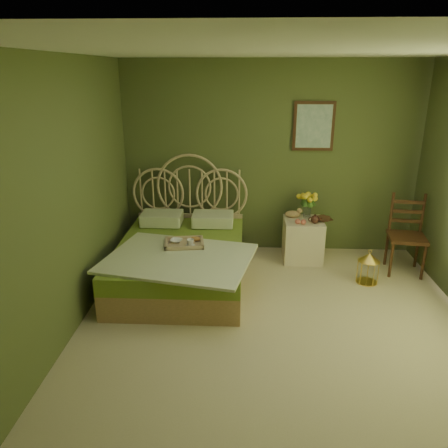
# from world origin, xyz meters

# --- Properties ---
(floor) EXTENTS (4.50, 4.50, 0.00)m
(floor) POSITION_xyz_m (0.00, 0.00, 0.00)
(floor) COLOR #C1AE8B
(floor) RESTS_ON ground
(ceiling) EXTENTS (4.50, 4.50, 0.00)m
(ceiling) POSITION_xyz_m (0.00, 0.00, 2.60)
(ceiling) COLOR silver
(ceiling) RESTS_ON wall_back
(wall_back) EXTENTS (4.00, 0.00, 4.00)m
(wall_back) POSITION_xyz_m (0.00, 2.25, 1.30)
(wall_back) COLOR #4C582E
(wall_back) RESTS_ON floor
(wall_left) EXTENTS (0.00, 4.50, 4.50)m
(wall_left) POSITION_xyz_m (-2.00, 0.00, 1.30)
(wall_left) COLOR #4C582E
(wall_left) RESTS_ON floor
(wall_art) EXTENTS (0.54, 0.04, 0.64)m
(wall_art) POSITION_xyz_m (0.56, 2.22, 1.75)
(wall_art) COLOR #35200E
(wall_art) RESTS_ON wall_back
(bed) EXTENTS (1.75, 2.21, 1.37)m
(bed) POSITION_xyz_m (-1.10, 1.18, 0.30)
(bed) COLOR tan
(bed) RESTS_ON floor
(nightstand) EXTENTS (0.51, 0.51, 0.99)m
(nightstand) POSITION_xyz_m (0.46, 1.88, 0.35)
(nightstand) COLOR beige
(nightstand) RESTS_ON floor
(chair) EXTENTS (0.50, 0.50, 0.99)m
(chair) POSITION_xyz_m (1.70, 1.61, 0.55)
(chair) COLOR #35200E
(chair) RESTS_ON floor
(birdcage) EXTENTS (0.25, 0.25, 0.39)m
(birdcage) POSITION_xyz_m (1.17, 1.20, 0.19)
(birdcage) COLOR gold
(birdcage) RESTS_ON floor
(book_lower) EXTENTS (0.25, 0.28, 0.02)m
(book_lower) POSITION_xyz_m (0.64, 1.88, 0.57)
(book_lower) COLOR #381E0F
(book_lower) RESTS_ON nightstand
(book_upper) EXTENTS (0.21, 0.25, 0.02)m
(book_upper) POSITION_xyz_m (0.64, 1.88, 0.59)
(book_upper) COLOR #472819
(book_upper) RESTS_ON nightstand
(cereal_bowl) EXTENTS (0.16, 0.16, 0.03)m
(cereal_bowl) POSITION_xyz_m (-1.14, 1.08, 0.55)
(cereal_bowl) COLOR white
(cereal_bowl) RESTS_ON bed
(coffee_cup) EXTENTS (0.11, 0.11, 0.08)m
(coffee_cup) POSITION_xyz_m (-0.96, 0.97, 0.57)
(coffee_cup) COLOR white
(coffee_cup) RESTS_ON bed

